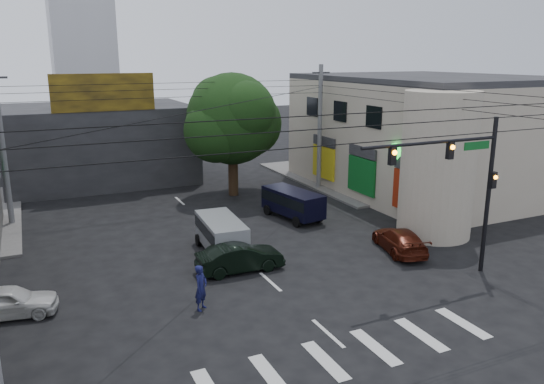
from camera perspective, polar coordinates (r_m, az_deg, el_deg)
ground at (r=22.33m, az=2.00°, el=-11.53°), size 160.00×160.00×0.00m
sidewalk_far_right at (r=46.02m, az=11.89°, el=1.96°), size 16.00×16.00×0.15m
building_right at (r=41.52m, az=16.30°, el=5.87°), size 14.00×18.00×8.00m
corner_column at (r=30.30m, az=17.39°, el=2.79°), size 4.00×4.00×8.00m
building_far at (r=44.68m, az=-18.12°, el=5.00°), size 14.00×10.00×6.00m
billboard at (r=39.38m, az=-17.68°, el=10.17°), size 7.00×0.30×2.60m
street_tree at (r=37.51m, az=-4.31°, el=7.81°), size 6.40×6.40×8.70m
traffic_gantry at (r=24.44m, az=19.82°, el=1.91°), size 7.10×0.35×7.20m
utility_pole_far_left at (r=34.28m, az=-26.98°, el=4.19°), size 0.32×0.32×9.20m
utility_pole_far_right at (r=39.50m, az=5.16°, el=6.85°), size 0.32×0.32×9.20m
dark_sedan at (r=24.90m, az=-3.45°, el=-7.04°), size 1.64×4.13×1.33m
white_compact at (r=23.12m, az=-26.55°, el=-10.51°), size 2.78×4.16×1.24m
maroon_sedan at (r=28.04m, az=13.55°, el=-5.06°), size 3.76×5.03×1.22m
silver_minivan at (r=27.12m, az=-5.48°, el=-4.74°), size 4.41×2.33×1.79m
navy_van at (r=32.65m, az=2.24°, el=-1.37°), size 5.00×3.20×1.77m
traffic_officer at (r=21.36m, az=-7.65°, el=-10.15°), size 1.12×1.12×1.85m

